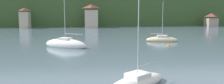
{
  "coord_description": "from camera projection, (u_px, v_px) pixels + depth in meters",
  "views": [
    {
      "loc": [
        -3.15,
        17.2,
        6.28
      ],
      "look_at": [
        0.0,
        42.25,
        2.92
      ],
      "focal_mm": 36.49,
      "sensor_mm": 36.0,
      "label": 1
    }
  ],
  "objects": [
    {
      "name": "sailboat_mid_0",
      "position": [
        138.0,
        82.0,
        19.28
      ],
      "size": [
        6.37,
        5.38,
        9.73
      ],
      "rotation": [
        0.0,
        0.0,
        3.77
      ],
      "color": "white",
      "rests_on": "ground_plane"
    },
    {
      "name": "mooring_buoy_far",
      "position": [
        169.0,
        46.0,
        42.25
      ],
      "size": [
        0.59,
        0.59,
        0.59
      ],
      "primitive_type": "sphere",
      "color": "orange",
      "rests_on": "ground_plane"
    },
    {
      "name": "sailboat_far_4",
      "position": [
        162.0,
        40.0,
        48.16
      ],
      "size": [
        6.91,
        3.62,
        8.93
      ],
      "rotation": [
        0.0,
        0.0,
        6.04
      ],
      "color": "#CCBC8E",
      "rests_on": "ground_plane"
    },
    {
      "name": "shore_building_eastcentral",
      "position": [
        211.0,
        20.0,
        97.13
      ],
      "size": [
        4.59,
        4.57,
        5.7
      ],
      "color": "gray",
      "rests_on": "ground_plane"
    },
    {
      "name": "sailboat_far_1",
      "position": [
        65.0,
        44.0,
        40.34
      ],
      "size": [
        8.44,
        6.54,
        13.0
      ],
      "rotation": [
        0.0,
        0.0,
        2.59
      ],
      "color": "white",
      "rests_on": "ground_plane"
    },
    {
      "name": "shore_building_central",
      "position": [
        91.0,
        16.0,
        90.72
      ],
      "size": [
        5.35,
        4.84,
        9.24
      ],
      "color": "#BCB29E",
      "rests_on": "ground_plane"
    },
    {
      "name": "wooded_hillside",
      "position": [
        96.0,
        8.0,
        134.67
      ],
      "size": [
        352.0,
        68.74,
        39.93
      ],
      "color": "#38562D",
      "rests_on": "ground_plane"
    },
    {
      "name": "shore_building_westcentral",
      "position": [
        25.0,
        18.0,
        87.82
      ],
      "size": [
        3.51,
        5.19,
        7.84
      ],
      "color": "#BCB29E",
      "rests_on": "ground_plane"
    }
  ]
}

